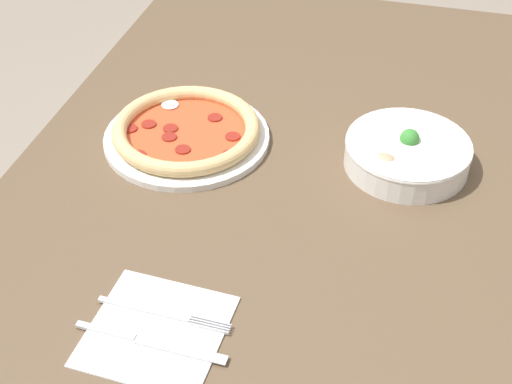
{
  "coord_description": "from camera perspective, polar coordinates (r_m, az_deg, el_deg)",
  "views": [
    {
      "loc": [
        0.93,
        0.15,
        1.51
      ],
      "look_at": [
        0.1,
        -0.07,
        0.79
      ],
      "focal_mm": 50.0,
      "sensor_mm": 36.0,
      "label": 1
    }
  ],
  "objects": [
    {
      "name": "dining_table",
      "position": [
        1.25,
        4.23,
        -1.63
      ],
      "size": [
        1.35,
        0.98,
        0.77
      ],
      "color": "brown",
      "rests_on": "ground_plane"
    },
    {
      "name": "bowl",
      "position": [
        1.21,
        12.01,
        3.17
      ],
      "size": [
        0.21,
        0.21,
        0.07
      ],
      "color": "white",
      "rests_on": "dining_table"
    },
    {
      "name": "napkin",
      "position": [
        0.95,
        -7.97,
        -10.94
      ],
      "size": [
        0.18,
        0.18,
        0.0
      ],
      "color": "white",
      "rests_on": "dining_table"
    },
    {
      "name": "fork",
      "position": [
        0.96,
        -7.54,
        -9.62
      ],
      "size": [
        0.02,
        0.19,
        0.0
      ],
      "rotation": [
        0.0,
        0.0,
        1.54
      ],
      "color": "silver",
      "rests_on": "napkin"
    },
    {
      "name": "pizza",
      "position": [
        1.25,
        -5.59,
        4.8
      ],
      "size": [
        0.29,
        0.29,
        0.04
      ],
      "color": "white",
      "rests_on": "dining_table"
    },
    {
      "name": "knife",
      "position": [
        0.94,
        -8.98,
        -11.65
      ],
      "size": [
        0.02,
        0.21,
        0.01
      ],
      "rotation": [
        0.0,
        0.0,
        1.54
      ],
      "color": "silver",
      "rests_on": "napkin"
    }
  ]
}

